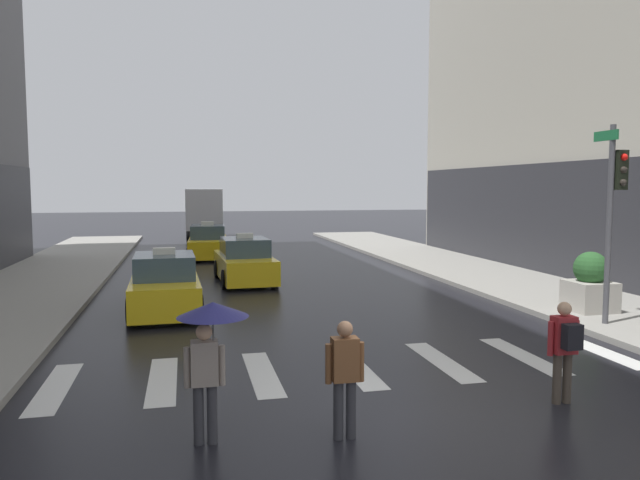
{
  "coord_description": "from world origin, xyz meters",
  "views": [
    {
      "loc": [
        -3.16,
        -7.94,
        3.46
      ],
      "look_at": [
        0.44,
        8.0,
        2.03
      ],
      "focal_mm": 33.82,
      "sensor_mm": 36.0,
      "label": 1
    }
  ],
  "objects_px": {
    "taxi_second": "(244,262)",
    "taxi_lead": "(165,286)",
    "pedestrian_plain_coat": "(345,372)",
    "box_truck": "(205,212)",
    "pedestrian_with_umbrella": "(210,333)",
    "pedestrian_with_backpack": "(565,344)",
    "planter_near_corner": "(590,284)",
    "taxi_third": "(208,243)",
    "traffic_light_pole": "(614,196)"
  },
  "relations": [
    {
      "from": "taxi_second",
      "to": "planter_near_corner",
      "type": "height_order",
      "value": "taxi_second"
    },
    {
      "from": "traffic_light_pole",
      "to": "taxi_lead",
      "type": "height_order",
      "value": "traffic_light_pole"
    },
    {
      "from": "traffic_light_pole",
      "to": "pedestrian_with_umbrella",
      "type": "relative_size",
      "value": 2.47
    },
    {
      "from": "taxi_second",
      "to": "taxi_lead",
      "type": "bearing_deg",
      "value": -119.19
    },
    {
      "from": "taxi_lead",
      "to": "pedestrian_plain_coat",
      "type": "distance_m",
      "value": 9.73
    },
    {
      "from": "taxi_third",
      "to": "pedestrian_plain_coat",
      "type": "height_order",
      "value": "taxi_third"
    },
    {
      "from": "taxi_second",
      "to": "pedestrian_with_umbrella",
      "type": "height_order",
      "value": "pedestrian_with_umbrella"
    },
    {
      "from": "pedestrian_plain_coat",
      "to": "taxi_second",
      "type": "bearing_deg",
      "value": 89.96
    },
    {
      "from": "taxi_second",
      "to": "traffic_light_pole",
      "type": "bearing_deg",
      "value": -49.58
    },
    {
      "from": "box_truck",
      "to": "planter_near_corner",
      "type": "relative_size",
      "value": 4.77
    },
    {
      "from": "pedestrian_plain_coat",
      "to": "taxi_third",
      "type": "bearing_deg",
      "value": 92.61
    },
    {
      "from": "taxi_lead",
      "to": "taxi_second",
      "type": "bearing_deg",
      "value": 60.81
    },
    {
      "from": "pedestrian_plain_coat",
      "to": "pedestrian_with_backpack",
      "type": "bearing_deg",
      "value": 7.85
    },
    {
      "from": "pedestrian_with_umbrella",
      "to": "planter_near_corner",
      "type": "xyz_separation_m",
      "value": [
        10.29,
        5.95,
        -0.64
      ]
    },
    {
      "from": "traffic_light_pole",
      "to": "taxi_third",
      "type": "height_order",
      "value": "traffic_light_pole"
    },
    {
      "from": "traffic_light_pole",
      "to": "planter_near_corner",
      "type": "distance_m",
      "value": 2.82
    },
    {
      "from": "taxi_lead",
      "to": "pedestrian_plain_coat",
      "type": "relative_size",
      "value": 2.78
    },
    {
      "from": "pedestrian_with_umbrella",
      "to": "planter_near_corner",
      "type": "distance_m",
      "value": 11.9
    },
    {
      "from": "taxi_lead",
      "to": "pedestrian_with_backpack",
      "type": "distance_m",
      "value": 10.93
    },
    {
      "from": "taxi_third",
      "to": "pedestrian_with_umbrella",
      "type": "bearing_deg",
      "value": -92.09
    },
    {
      "from": "traffic_light_pole",
      "to": "box_truck",
      "type": "bearing_deg",
      "value": 107.73
    },
    {
      "from": "traffic_light_pole",
      "to": "pedestrian_with_umbrella",
      "type": "height_order",
      "value": "traffic_light_pole"
    },
    {
      "from": "pedestrian_with_umbrella",
      "to": "pedestrian_plain_coat",
      "type": "xyz_separation_m",
      "value": [
        1.8,
        -0.25,
        -0.58
      ]
    },
    {
      "from": "traffic_light_pole",
      "to": "pedestrian_with_backpack",
      "type": "bearing_deg",
      "value": -134.63
    },
    {
      "from": "pedestrian_plain_coat",
      "to": "box_truck",
      "type": "bearing_deg",
      "value": 91.38
    },
    {
      "from": "pedestrian_with_backpack",
      "to": "pedestrian_plain_coat",
      "type": "distance_m",
      "value": 3.8
    },
    {
      "from": "taxi_third",
      "to": "planter_near_corner",
      "type": "distance_m",
      "value": 18.49
    },
    {
      "from": "traffic_light_pole",
      "to": "pedestrian_with_backpack",
      "type": "distance_m",
      "value": 6.43
    },
    {
      "from": "pedestrian_with_umbrella",
      "to": "taxi_third",
      "type": "bearing_deg",
      "value": 87.91
    },
    {
      "from": "pedestrian_with_backpack",
      "to": "planter_near_corner",
      "type": "relative_size",
      "value": 1.03
    },
    {
      "from": "pedestrian_with_umbrella",
      "to": "planter_near_corner",
      "type": "relative_size",
      "value": 1.21
    },
    {
      "from": "taxi_second",
      "to": "taxi_third",
      "type": "xyz_separation_m",
      "value": [
        -1.02,
        7.92,
        0.0
      ]
    },
    {
      "from": "taxi_lead",
      "to": "pedestrian_with_backpack",
      "type": "height_order",
      "value": "taxi_lead"
    },
    {
      "from": "taxi_lead",
      "to": "pedestrian_with_backpack",
      "type": "bearing_deg",
      "value": -53.95
    },
    {
      "from": "planter_near_corner",
      "to": "pedestrian_with_umbrella",
      "type": "bearing_deg",
      "value": -149.94
    },
    {
      "from": "taxi_lead",
      "to": "taxi_third",
      "type": "height_order",
      "value": "same"
    },
    {
      "from": "taxi_second",
      "to": "pedestrian_with_backpack",
      "type": "relative_size",
      "value": 2.79
    },
    {
      "from": "pedestrian_with_backpack",
      "to": "pedestrian_with_umbrella",
      "type": "bearing_deg",
      "value": -177.22
    },
    {
      "from": "taxi_third",
      "to": "pedestrian_with_umbrella",
      "type": "relative_size",
      "value": 2.38
    },
    {
      "from": "taxi_second",
      "to": "taxi_third",
      "type": "bearing_deg",
      "value": 97.31
    },
    {
      "from": "pedestrian_with_umbrella",
      "to": "pedestrian_with_backpack",
      "type": "distance_m",
      "value": 5.59
    },
    {
      "from": "taxi_second",
      "to": "pedestrian_with_backpack",
      "type": "xyz_separation_m",
      "value": [
        3.75,
        -13.63,
        0.25
      ]
    },
    {
      "from": "taxi_lead",
      "to": "taxi_second",
      "type": "height_order",
      "value": "same"
    },
    {
      "from": "taxi_lead",
      "to": "pedestrian_with_umbrella",
      "type": "bearing_deg",
      "value": -84.55
    },
    {
      "from": "taxi_second",
      "to": "taxi_third",
      "type": "height_order",
      "value": "same"
    },
    {
      "from": "pedestrian_with_umbrella",
      "to": "pedestrian_with_backpack",
      "type": "xyz_separation_m",
      "value": [
        5.56,
        0.27,
        -0.54
      ]
    },
    {
      "from": "taxi_second",
      "to": "box_truck",
      "type": "distance_m",
      "value": 18.09
    },
    {
      "from": "pedestrian_with_backpack",
      "to": "taxi_lead",
      "type": "bearing_deg",
      "value": 126.05
    },
    {
      "from": "box_truck",
      "to": "pedestrian_with_backpack",
      "type": "relative_size",
      "value": 4.62
    },
    {
      "from": "traffic_light_pole",
      "to": "taxi_third",
      "type": "xyz_separation_m",
      "value": [
        -8.98,
        17.28,
        -2.53
      ]
    }
  ]
}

